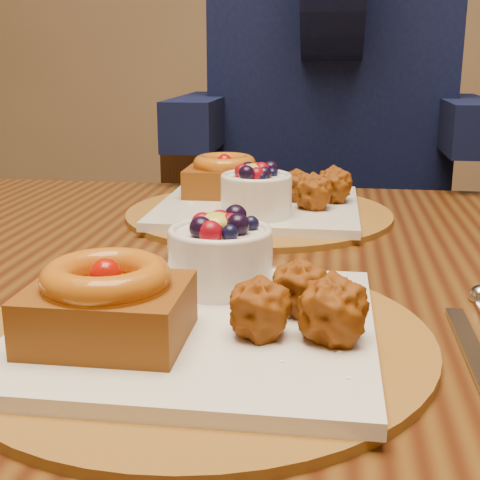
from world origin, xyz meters
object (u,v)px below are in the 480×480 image
dining_table (237,325)px  diner (332,44)px  chair_far (240,282)px  place_setting_far (256,199)px  place_setting_near (195,308)px

dining_table → diner: size_ratio=1.71×
chair_far → diner: bearing=-37.4°
dining_table → place_setting_far: 0.24m
dining_table → chair_far: bearing=97.7°
place_setting_far → chair_far: (-0.10, 0.58, -0.33)m
dining_table → diner: diner is taller
place_setting_near → diner: bearing=83.8°
chair_far → diner: diner is taller
dining_table → place_setting_near: 0.24m
dining_table → place_setting_far: size_ratio=4.21×
place_setting_far → chair_far: size_ratio=0.47×
place_setting_near → place_setting_far: 0.43m
place_setting_near → place_setting_far: same height
dining_table → diner: bearing=82.1°
dining_table → chair_far: size_ratio=1.96×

